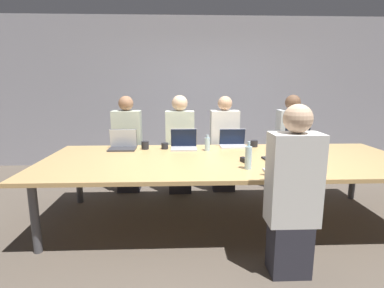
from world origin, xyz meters
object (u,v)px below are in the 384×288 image
cup_far_midleft (165,146)px  person_near_midright (293,195)px  cup_far_center (254,144)px  bottle_far_midleft (207,144)px  person_far_midleft (180,146)px  laptop_far_left (123,143)px  person_far_center (224,146)px  stapler (246,160)px  laptop_far_right (298,141)px  cup_far_right (282,144)px  laptop_far_midleft (184,143)px  cup_far_left (145,145)px  person_far_left (128,146)px  laptop_far_center (233,141)px  laptop_near_midright (286,167)px  person_far_right (290,144)px

cup_far_midleft → person_near_midright: person_near_midright is taller
cup_far_center → bottle_far_midleft: 0.68m
person_far_midleft → laptop_far_left: (-0.73, -0.41, 0.13)m
person_far_center → cup_far_center: person_far_center is taller
bottle_far_midleft → stapler: (0.35, -0.61, -0.06)m
cup_far_center → cup_far_midleft: (-1.18, -0.09, -0.00)m
cup_far_center → laptop_far_right: 0.60m
cup_far_midleft → cup_far_right: bearing=0.5°
laptop_far_midleft → stapler: laptop_far_midleft is taller
cup_far_left → person_far_left: bearing=121.5°
person_far_midleft → cup_far_left: bearing=-136.1°
stapler → laptop_far_center: bearing=65.7°
person_far_center → cup_far_center: (0.34, -0.40, 0.11)m
laptop_far_left → stapler: size_ratio=2.24×
cup_far_right → cup_far_left: 1.79m
laptop_near_midright → person_far_right: 1.83m
laptop_far_center → cup_far_midleft: size_ratio=4.02×
laptop_near_midright → person_near_midright: (-0.07, -0.38, -0.12)m
laptop_far_midleft → person_far_right: size_ratio=0.24×
person_far_right → laptop_near_midright: bearing=-111.6°
laptop_far_midleft → laptop_near_midright: size_ratio=0.97×
laptop_far_right → person_near_midright: bearing=-112.5°
laptop_far_center → person_far_left: 1.52m
laptop_far_midleft → bottle_far_midleft: size_ratio=1.67×
laptop_far_midleft → bottle_far_midleft: (0.29, -0.12, 0.01)m
person_far_left → cup_far_left: 0.61m
cup_far_midleft → stapler: 1.15m
cup_far_center → laptop_far_right: (0.60, 0.01, 0.03)m
laptop_far_midleft → laptop_near_midright: (0.92, -1.17, -0.00)m
person_far_right → laptop_far_midleft: bearing=-161.8°
laptop_near_midright → person_near_midright: size_ratio=0.24×
person_far_center → person_near_midright: bearing=-82.9°
laptop_far_center → cup_far_right: (0.64, -0.11, -0.02)m
cup_far_midleft → person_far_left: size_ratio=0.06×
laptop_far_midleft → person_far_right: bearing=18.2°
laptop_far_midleft → person_near_midright: person_near_midright is taller
laptop_far_midleft → person_far_center: bearing=39.2°
laptop_far_right → stapler: laptop_far_right is taller
person_far_right → stapler: person_far_right is taller
laptop_near_midright → person_far_center: bearing=-78.9°
cup_far_midleft → laptop_near_midright: size_ratio=0.25×
person_near_midright → stapler: person_near_midright is taller
laptop_far_center → person_far_right: 1.03m
laptop_far_center → stapler: bearing=-90.6°
stapler → person_far_left: bearing=115.9°
cup_far_left → stapler: size_ratio=0.66×
bottle_far_midleft → cup_far_right: bottle_far_midleft is taller
laptop_far_left → cup_far_left: 0.29m
person_far_right → cup_far_right: size_ratio=13.95×
laptop_far_right → person_far_right: size_ratio=0.24×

